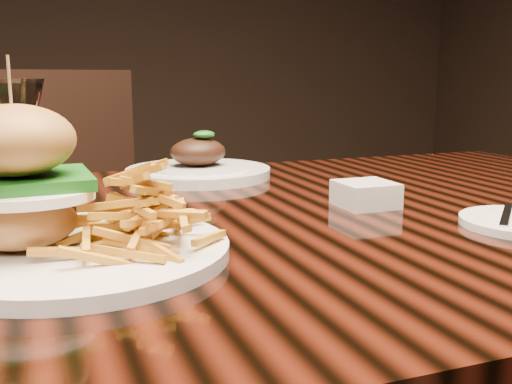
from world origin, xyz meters
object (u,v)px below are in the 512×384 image
object	(u,v)px
dining_table	(229,272)
far_dish	(198,168)
wine_glass	(18,120)
chair_far	(82,226)
burger_plate	(73,207)

from	to	relation	value
dining_table	far_dish	size ratio (longest dim) A/B	6.04
wine_glass	chair_far	size ratio (longest dim) A/B	0.19
dining_table	wine_glass	size ratio (longest dim) A/B	8.79
burger_plate	chair_far	size ratio (longest dim) A/B	0.32
dining_table	far_dish	world-z (taller)	far_dish
chair_far	burger_plate	bearing A→B (deg)	-117.78
far_dish	burger_plate	bearing A→B (deg)	-119.79
dining_table	burger_plate	distance (m)	0.27
dining_table	chair_far	bearing A→B (deg)	97.94
wine_glass	burger_plate	bearing A→B (deg)	-72.87
dining_table	far_dish	bearing A→B (deg)	81.64
far_dish	chair_far	distance (m)	0.63
far_dish	chair_far	xyz separation A→B (m)	(-0.17, 0.57, -0.23)
far_dish	chair_far	world-z (taller)	chair_far
dining_table	burger_plate	size ratio (longest dim) A/B	5.20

